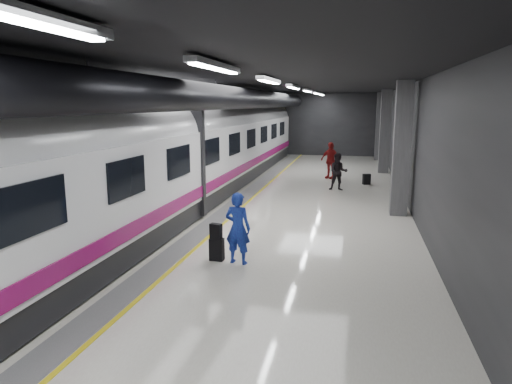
# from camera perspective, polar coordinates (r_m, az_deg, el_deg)

# --- Properties ---
(ground) EXTENTS (40.00, 40.00, 0.00)m
(ground) POSITION_cam_1_polar(r_m,az_deg,el_deg) (14.78, 0.03, -3.69)
(ground) COLOR silver
(ground) RESTS_ON ground
(platform_hall) EXTENTS (10.02, 40.02, 4.51)m
(platform_hall) POSITION_cam_1_polar(r_m,az_deg,el_deg) (15.30, -0.25, 10.20)
(platform_hall) COLOR black
(platform_hall) RESTS_ON ground
(train) EXTENTS (3.05, 38.00, 4.05)m
(train) POSITION_cam_1_polar(r_m,az_deg,el_deg) (15.42, -11.87, 4.51)
(train) COLOR black
(train) RESTS_ON ground
(traveler_main) EXTENTS (0.69, 0.51, 1.73)m
(traveler_main) POSITION_cam_1_polar(r_m,az_deg,el_deg) (10.76, -2.29, -4.54)
(traveler_main) COLOR #1849B4
(traveler_main) RESTS_ON ground
(suitcase_main) EXTENTS (0.34, 0.23, 0.55)m
(suitcase_main) POSITION_cam_1_polar(r_m,az_deg,el_deg) (11.16, -4.92, -7.16)
(suitcase_main) COLOR black
(suitcase_main) RESTS_ON ground
(shoulder_bag) EXTENTS (0.31, 0.22, 0.38)m
(shoulder_bag) POSITION_cam_1_polar(r_m,az_deg,el_deg) (11.00, -5.03, -4.92)
(shoulder_bag) COLOR black
(shoulder_bag) RESTS_ON suitcase_main
(traveler_far_a) EXTENTS (0.83, 0.67, 1.63)m
(traveler_far_a) POSITION_cam_1_polar(r_m,az_deg,el_deg) (20.25, 10.25, 2.49)
(traveler_far_a) COLOR black
(traveler_far_a) RESTS_ON ground
(traveler_far_b) EXTENTS (1.16, 0.93, 1.85)m
(traveler_far_b) POSITION_cam_1_polar(r_m,az_deg,el_deg) (23.49, 9.27, 3.93)
(traveler_far_b) COLOR maroon
(traveler_far_b) RESTS_ON ground
(suitcase_far) EXTENTS (0.39, 0.33, 0.50)m
(suitcase_far) POSITION_cam_1_polar(r_m,az_deg,el_deg) (22.13, 13.65, 1.57)
(suitcase_far) COLOR black
(suitcase_far) RESTS_ON ground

